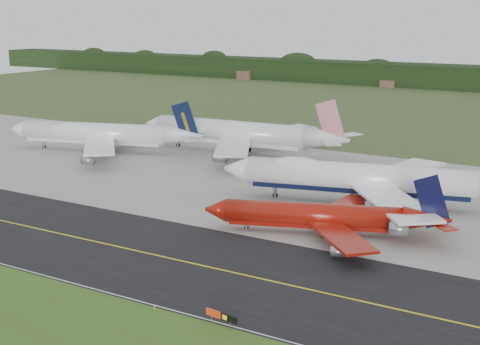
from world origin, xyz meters
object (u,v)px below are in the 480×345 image
object	(u,v)px
jet_red_737	(326,217)
jet_star_tail	(241,134)
taxiway_sign	(221,316)
jet_navy_gold	(105,134)
jet_ba_747	(370,179)

from	to	relation	value
jet_red_737	jet_star_tail	xyz separation A→B (m)	(-48.89, 53.24, 2.39)
jet_star_tail	taxiway_sign	distance (m)	106.50
jet_navy_gold	jet_star_tail	distance (m)	38.89
jet_navy_gold	taxiway_sign	distance (m)	115.01
jet_navy_gold	jet_star_tail	bearing A→B (deg)	26.50
jet_ba_747	jet_red_737	size ratio (longest dim) A/B	1.50
jet_ba_747	jet_navy_gold	world-z (taller)	jet_ba_747
jet_red_737	jet_navy_gold	world-z (taller)	jet_navy_gold
jet_ba_747	jet_star_tail	bearing A→B (deg)	147.43
jet_ba_747	jet_star_tail	size ratio (longest dim) A/B	0.99
jet_star_tail	jet_navy_gold	bearing A→B (deg)	-153.50
jet_red_737	jet_navy_gold	bearing A→B (deg)	156.79
jet_red_737	taxiway_sign	size ratio (longest dim) A/B	8.70
jet_ba_747	jet_star_tail	world-z (taller)	jet_star_tail
jet_red_737	jet_navy_gold	distance (m)	91.08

